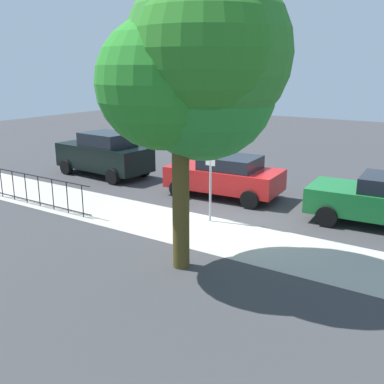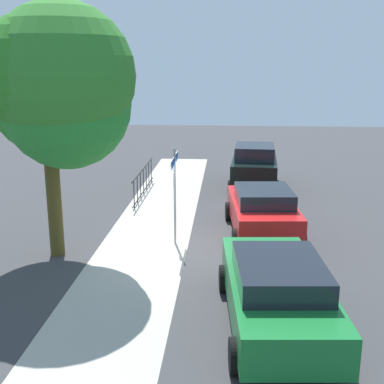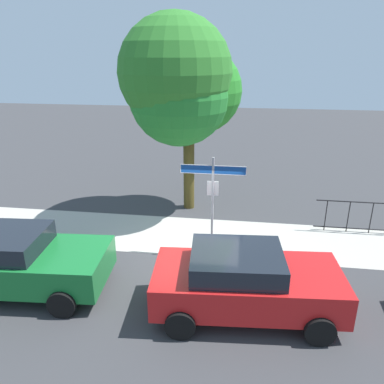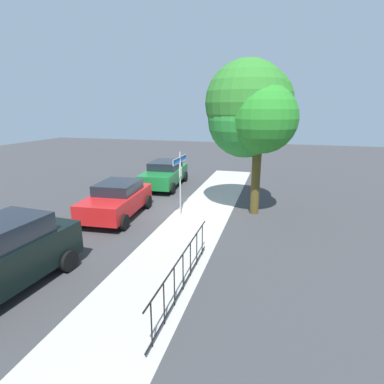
% 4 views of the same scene
% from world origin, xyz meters
% --- Properties ---
extents(ground_plane, '(60.00, 60.00, 0.00)m').
position_xyz_m(ground_plane, '(0.00, 0.00, 0.00)').
color(ground_plane, '#38383A').
extents(sidewalk_strip, '(24.00, 2.60, 0.00)m').
position_xyz_m(sidewalk_strip, '(2.00, 1.30, 0.00)').
color(sidewalk_strip, '#AAA69B').
rests_on(sidewalk_strip, ground_plane).
extents(street_sign, '(1.81, 0.07, 2.87)m').
position_xyz_m(street_sign, '(0.45, 0.40, 2.05)').
color(street_sign, '#9EA0A5').
rests_on(street_sign, ground_plane).
extents(shade_tree, '(4.01, 4.04, 6.76)m').
position_xyz_m(shade_tree, '(-0.94, 3.25, 4.61)').
color(shade_tree, '#4B3F1A').
rests_on(shade_tree, ground_plane).
extents(car_green, '(4.79, 2.36, 1.53)m').
position_xyz_m(car_green, '(-4.28, -2.14, 0.80)').
color(car_green, '#176B2D').
rests_on(car_green, ground_plane).
extents(car_red, '(4.26, 2.33, 1.53)m').
position_xyz_m(car_red, '(1.42, -2.23, 0.80)').
color(car_red, red).
rests_on(car_red, ground_plane).
extents(car_black, '(4.49, 2.28, 1.91)m').
position_xyz_m(car_black, '(7.47, -2.28, 0.96)').
color(car_black, black).
rests_on(car_black, ground_plane).
extents(iron_fence, '(4.93, 0.04, 1.07)m').
position_xyz_m(iron_fence, '(6.12, 2.30, 0.57)').
color(iron_fence, black).
rests_on(iron_fence, ground_plane).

